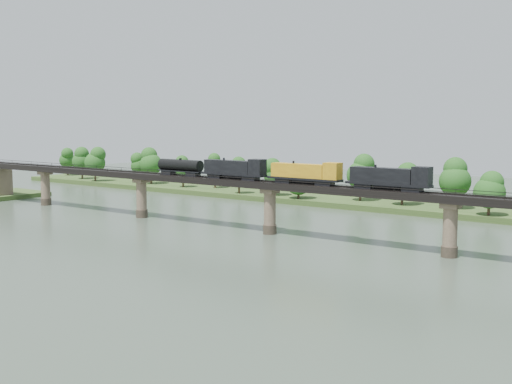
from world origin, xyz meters
The scene contains 6 objects.
ground centered at (0.00, 0.00, 0.00)m, with size 400.00×400.00×0.00m, color #354436.
far_bank centered at (0.00, 85.00, 0.80)m, with size 300.00×24.00×1.60m, color #30491D.
bridge centered at (0.00, 30.00, 5.46)m, with size 236.00×30.00×11.50m.
bridge_superstructure centered at (0.00, 30.00, 11.79)m, with size 220.00×4.90×0.75m.
far_treeline centered at (-8.21, 80.52, 8.83)m, with size 289.06×17.54×13.60m.
freight_train centered at (2.60, 30.00, 13.78)m, with size 69.32×2.70×4.77m.
Camera 1 is at (79.54, -83.38, 25.01)m, focal length 45.00 mm.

